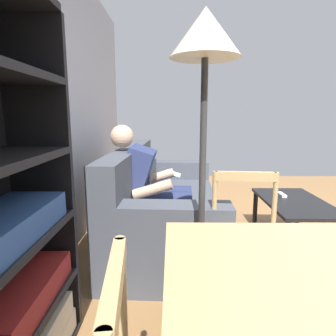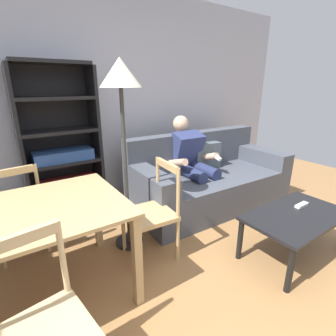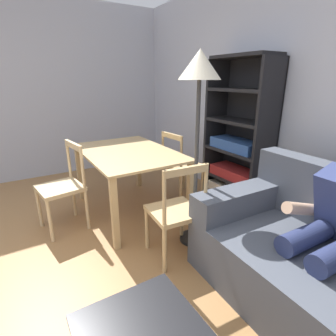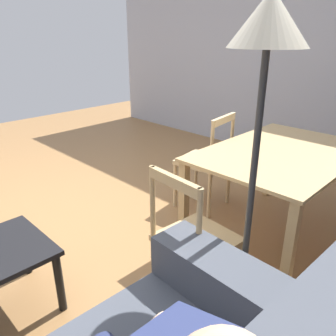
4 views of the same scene
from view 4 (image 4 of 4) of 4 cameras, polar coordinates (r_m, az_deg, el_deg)
The scene contains 6 objects.
ground_plane at distance 3.14m, azimuth -17.71°, elevation -9.79°, with size 8.30×8.30×0.00m, color #9E7042.
wall_side at distance 4.94m, azimuth 15.84°, elevation 18.48°, with size 0.12×5.60×2.71m, color #ABB0BE.
dining_table at distance 2.77m, azimuth 18.69°, elevation 0.77°, with size 1.41×0.96×0.76m.
dining_chair_facing_couch at distance 2.07m, azimuth 4.37°, elevation -12.11°, with size 0.45×0.45×0.91m.
dining_chair_by_doorway at distance 3.20m, azimuth 6.43°, elevation 1.13°, with size 0.48×0.48×0.92m.
floor_lamp at distance 1.64m, azimuth 16.24°, elevation 17.61°, with size 0.36×0.36×1.78m.
Camera 4 is at (1.13, 2.45, 1.61)m, focal length 35.92 mm.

